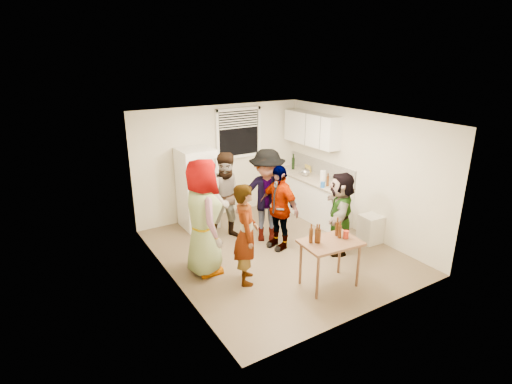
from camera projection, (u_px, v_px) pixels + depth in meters
room at (276, 251)px, 7.53m from camera, size 4.00×4.50×2.50m
window at (239, 133)px, 8.93m from camera, size 1.12×0.10×1.06m
refrigerator at (197, 188)px, 8.40m from camera, size 0.70×0.70×1.70m
counter_lower at (310, 197)px, 9.15m from camera, size 0.60×2.20×0.86m
countertop at (310, 178)px, 9.00m from camera, size 0.64×2.22×0.04m
backsplash at (321, 168)px, 9.08m from camera, size 0.03×2.20×0.36m
upper_cabinets at (311, 129)px, 8.88m from camera, size 0.34×1.60×0.70m
kettle at (305, 176)px, 9.08m from camera, size 0.28×0.24×0.21m
paper_towel at (323, 182)px, 8.63m from camera, size 0.12×0.12×0.26m
wine_bottle at (293, 169)px, 9.61m from camera, size 0.07×0.07×0.28m
beer_bottle_counter at (327, 186)px, 8.39m from camera, size 0.05×0.05×0.21m
blue_cup at (322, 188)px, 8.29m from camera, size 0.09×0.09×0.13m
picture_frame at (308, 168)px, 9.38m from camera, size 0.02×0.20×0.17m
trash_bin at (370, 230)px, 7.84m from camera, size 0.40×0.40×0.55m
serving_table at (328, 285)px, 6.44m from camera, size 0.96×0.68×0.77m
beer_bottle_table at (339, 238)px, 6.31m from camera, size 0.05×0.05×0.21m
red_cup at (346, 238)px, 6.30m from camera, size 0.09×0.09×0.12m
guest_grey at (206, 270)px, 6.87m from camera, size 2.08×1.20×0.63m
guest_stripe at (246, 280)px, 6.57m from camera, size 1.77×1.27×0.40m
guest_back_left at (230, 238)px, 8.07m from camera, size 1.26×1.93×0.67m
guest_back_right at (266, 239)px, 8.03m from camera, size 1.95×2.20×0.69m
guest_black at (278, 247)px, 7.71m from camera, size 1.76×1.21×0.40m
guest_orange at (337, 250)px, 7.57m from camera, size 2.11×2.10×0.46m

